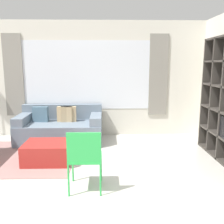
{
  "coord_description": "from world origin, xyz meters",
  "views": [
    {
      "loc": [
        0.44,
        -2.66,
        1.71
      ],
      "look_at": [
        0.56,
        1.81,
        0.85
      ],
      "focal_mm": 40.0,
      "sensor_mm": 36.0,
      "label": 1
    }
  ],
  "objects": [
    {
      "name": "couch_main",
      "position": [
        -0.57,
        2.8,
        0.3
      ],
      "size": [
        1.84,
        0.96,
        0.79
      ],
      "color": "slate",
      "rests_on": "ground_plane"
    },
    {
      "name": "ground_plane",
      "position": [
        0.0,
        0.0,
        0.0
      ],
      "size": [
        16.0,
        16.0,
        0.0
      ],
      "primitive_type": "plane",
      "color": "beige"
    },
    {
      "name": "folding_chair",
      "position": [
        0.16,
        0.5,
        0.52
      ],
      "size": [
        0.44,
        0.46,
        0.86
      ],
      "rotation": [
        0.0,
        0.0,
        3.14
      ],
      "color": "green",
      "rests_on": "ground_plane"
    },
    {
      "name": "ottoman",
      "position": [
        -0.58,
        1.55,
        0.18
      ],
      "size": [
        0.8,
        0.64,
        0.36
      ],
      "color": "#A82823",
      "rests_on": "ground_plane"
    },
    {
      "name": "wall_back",
      "position": [
        0.0,
        3.32,
        1.36
      ],
      "size": [
        6.76,
        0.11,
        2.7
      ],
      "color": "silver",
      "rests_on": "ground_plane"
    },
    {
      "name": "area_rug",
      "position": [
        -1.2,
        1.82,
        0.01
      ],
      "size": [
        2.12,
        1.87,
        0.01
      ],
      "primitive_type": "cube",
      "color": "gray",
      "rests_on": "ground_plane"
    }
  ]
}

